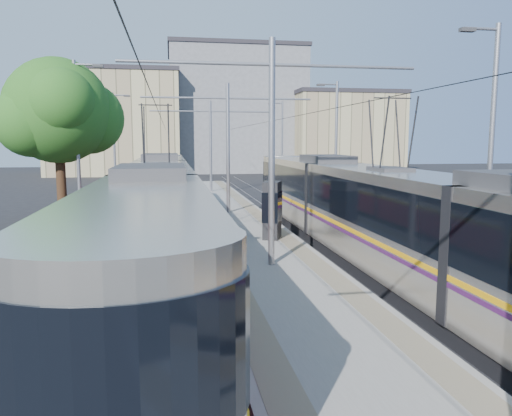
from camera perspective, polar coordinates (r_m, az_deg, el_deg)
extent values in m
plane|color=black|center=(8.92, 12.67, -20.60)|extent=(160.00, 160.00, 0.00)
cube|color=gray|center=(24.77, -2.37, -1.78)|extent=(4.00, 50.00, 0.30)
cube|color=gray|center=(24.61, -5.73, -1.51)|extent=(0.70, 50.00, 0.01)
cube|color=gray|center=(24.97, 0.93, -1.34)|extent=(0.70, 50.00, 0.01)
cube|color=gray|center=(24.63, -12.39, -2.33)|extent=(0.07, 70.00, 0.03)
cube|color=gray|center=(24.60, -9.05, -2.26)|extent=(0.07, 70.00, 0.03)
cube|color=gray|center=(25.32, 4.12, -1.90)|extent=(0.07, 70.00, 0.03)
cube|color=gray|center=(25.69, 7.23, -1.80)|extent=(0.07, 70.00, 0.03)
cube|color=black|center=(19.14, -11.01, -4.57)|extent=(2.30, 29.74, 0.40)
cube|color=beige|center=(18.87, -11.14, 0.34)|extent=(2.40, 28.14, 2.90)
cube|color=black|center=(18.81, -11.18, 1.85)|extent=(2.43, 28.14, 1.30)
cube|color=#DC9D0B|center=(18.92, -11.11, -0.86)|extent=(2.43, 28.14, 0.12)
cube|color=#A60917|center=(19.00, -11.07, -2.35)|extent=(2.42, 28.14, 1.10)
cube|color=#2D2D30|center=(18.74, -11.26, 5.20)|extent=(1.68, 3.00, 0.30)
cube|color=black|center=(16.49, 14.70, -6.65)|extent=(2.30, 31.47, 0.40)
cube|color=#B6AFA7|center=(16.17, 14.90, -0.97)|extent=(2.40, 29.87, 2.90)
cube|color=black|center=(16.10, 14.96, 0.79)|extent=(2.43, 29.87, 1.30)
cube|color=orange|center=(16.23, 14.85, -2.37)|extent=(2.43, 29.87, 0.12)
cube|color=#3F1448|center=(16.26, 14.83, -2.89)|extent=(2.43, 29.87, 0.10)
cube|color=#2D2D30|center=(16.02, 15.09, 4.70)|extent=(1.68, 3.00, 0.30)
cylinder|color=gray|center=(15.56, 1.80, 6.17)|extent=(0.20, 0.20, 7.00)
cylinder|color=gray|center=(15.73, 1.85, 16.05)|extent=(9.20, 0.10, 0.10)
cylinder|color=gray|center=(27.42, -3.22, 6.78)|extent=(0.20, 0.20, 7.00)
cylinder|color=gray|center=(27.52, -3.26, 12.41)|extent=(9.20, 0.10, 0.10)
cylinder|color=gray|center=(39.37, -5.21, 7.01)|extent=(0.20, 0.20, 7.00)
cylinder|color=gray|center=(39.43, -5.25, 10.94)|extent=(9.20, 0.10, 0.10)
cylinder|color=black|center=(24.29, -11.05, 10.68)|extent=(0.02, 70.00, 0.02)
cylinder|color=black|center=(25.19, 5.85, 10.67)|extent=(0.02, 70.00, 0.02)
cylinder|color=gray|center=(25.63, -19.72, 6.74)|extent=(0.18, 0.18, 8.00)
cube|color=#2D2D30|center=(25.71, -17.60, 15.22)|extent=(0.50, 0.22, 0.12)
cylinder|color=gray|center=(41.48, -15.90, 7.06)|extent=(0.18, 0.18, 8.00)
cube|color=#2D2D30|center=(41.53, -14.54, 12.29)|extent=(0.50, 0.22, 0.12)
cylinder|color=gray|center=(18.56, 25.28, 6.30)|extent=(0.18, 0.18, 8.00)
cube|color=#2D2D30|center=(18.31, 23.01, 18.24)|extent=(0.50, 0.22, 0.12)
cylinder|color=gray|center=(32.99, 9.13, 7.19)|extent=(0.18, 0.18, 8.00)
cube|color=#2D2D30|center=(32.85, 7.40, 13.77)|extent=(0.50, 0.22, 0.12)
cylinder|color=gray|center=(48.42, 2.99, 7.38)|extent=(0.18, 0.18, 8.00)
cube|color=#2D2D30|center=(48.32, 1.72, 11.83)|extent=(0.50, 0.22, 0.12)
cube|color=black|center=(20.05, 1.86, -0.24)|extent=(0.94, 1.16, 2.31)
cube|color=black|center=(20.03, 1.86, 0.18)|extent=(0.99, 1.21, 1.20)
cylinder|color=#382314|center=(26.83, -21.32, 1.80)|extent=(0.47, 0.47, 3.43)
sphere|color=#164E18|center=(26.76, -21.74, 10.28)|extent=(5.15, 5.15, 5.15)
sphere|color=#164E18|center=(27.36, -18.65, 9.68)|extent=(3.65, 3.65, 3.65)
cube|color=tan|center=(67.63, -15.73, 9.10)|extent=(16.00, 12.00, 12.56)
cube|color=#262328|center=(68.15, -15.94, 14.60)|extent=(16.32, 12.24, 0.50)
cube|color=gray|center=(71.94, -2.44, 10.82)|extent=(18.00, 14.00, 16.45)
cube|color=#262328|center=(72.90, -2.48, 17.49)|extent=(18.36, 14.28, 0.50)
cube|color=tan|center=(69.22, 9.92, 8.28)|extent=(14.00, 10.00, 10.26)
cube|color=#262328|center=(69.50, 10.03, 12.72)|extent=(14.28, 10.20, 0.50)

